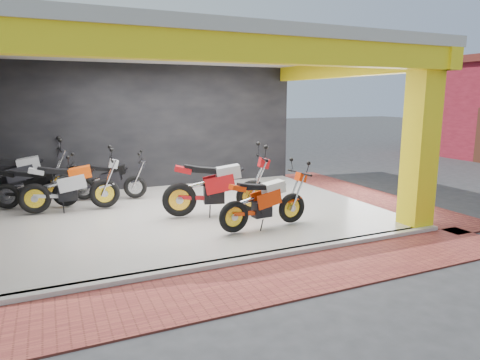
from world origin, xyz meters
The scene contains 16 objects.
ground centered at (0.00, 0.00, 0.00)m, with size 80.00×80.00×0.00m, color #2D2D30.
showroom_floor centered at (0.00, 2.00, 0.05)m, with size 8.00×6.00×0.10m, color silver.
showroom_ceiling centered at (0.00, 2.00, 3.60)m, with size 8.40×6.40×0.20m, color beige.
back_wall centered at (0.00, 5.10, 1.75)m, with size 8.20×0.20×3.50m, color black.
corner_column centered at (3.75, -0.75, 1.75)m, with size 0.50×0.50×3.50m, color yellow.
header_beam_front centered at (0.00, -1.00, 3.30)m, with size 8.40×0.30×0.40m, color yellow.
header_beam_right centered at (4.00, 2.00, 3.30)m, with size 0.30×6.40×0.40m, color yellow.
floor_kerb centered at (0.00, -1.02, 0.05)m, with size 8.00×0.20×0.10m, color silver.
paver_front centered at (0.00, -1.80, 0.01)m, with size 9.00×1.40×0.03m, color brown.
paver_right centered at (4.80, 2.00, 0.01)m, with size 1.40×7.00×0.03m, color brown.
moto_hero centered at (1.48, 0.25, 0.72)m, with size 2.03×0.75×1.24m, color red, non-canonical shape.
moto_row_a centered at (1.08, 1.24, 0.84)m, with size 2.42×0.90×1.48m, color red, non-canonical shape.
moto_row_b centered at (-2.59, 3.54, 0.69)m, with size 1.94×0.72×1.18m, color black, non-canonical shape.
moto_row_c centered at (-1.79, 3.01, 0.78)m, with size 2.23×0.83×1.36m, color #B3B6BC, non-canonical shape.
moto_row_d centered at (-0.98, 3.69, 0.68)m, with size 1.90×0.70×1.16m, color black, non-canonical shape.
moto_row_e centered at (-2.82, 4.58, 0.84)m, with size 2.41×0.89×1.47m, color black, non-canonical shape.
Camera 1 is at (-2.87, -6.88, 2.60)m, focal length 32.00 mm.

